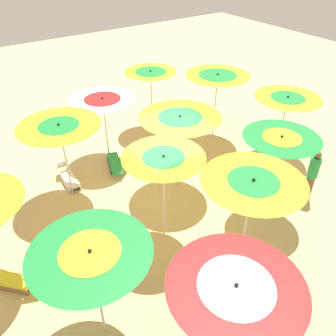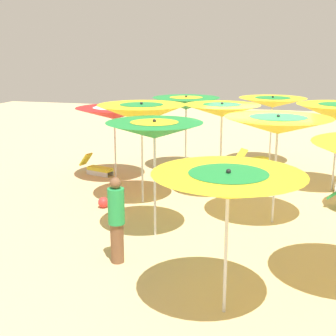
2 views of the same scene
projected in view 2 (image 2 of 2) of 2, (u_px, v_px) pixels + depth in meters
name	position (u px, v px, depth m)	size (l,w,h in m)	color
ground	(251.00, 210.00, 11.35)	(38.45, 38.45, 0.04)	#D1B57F
beach_umbrella_0	(228.00, 186.00, 6.46)	(2.15, 2.15, 2.19)	silver
beach_umbrella_3	(154.00, 130.00, 9.23)	(1.94, 1.94, 2.44)	silver
beach_umbrella_4	(278.00, 125.00, 9.96)	(2.29, 2.29, 2.44)	silver
beach_umbrella_6	(142.00, 113.00, 11.30)	(2.15, 2.15, 2.54)	silver
beach_umbrella_7	(222.00, 111.00, 11.73)	(1.92, 1.92, 2.49)	silver
beach_umbrella_9	(114.00, 113.00, 13.42)	(2.21, 2.21, 2.20)	silver
beach_umbrella_10	(186.00, 103.00, 14.45)	(2.09, 2.09, 2.38)	silver
beach_umbrella_11	(273.00, 102.00, 15.18)	(2.19, 2.19, 2.29)	silver
lounger_0	(253.00, 159.00, 15.51)	(1.11, 1.07, 0.61)	olive
lounger_3	(97.00, 168.00, 14.41)	(1.16, 0.60, 0.63)	silver
beachgoer_0	(117.00, 219.00, 8.35)	(0.30, 0.30, 1.61)	brown
beach_ball	(103.00, 202.00, 11.43)	(0.26, 0.26, 0.26)	red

